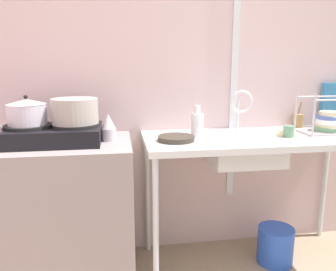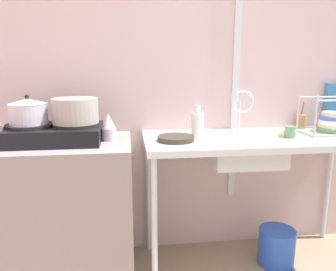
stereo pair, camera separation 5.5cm
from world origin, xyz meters
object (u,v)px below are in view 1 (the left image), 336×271
frying_pan (176,138)px  percolator (109,128)px  bucket_on_floor (275,245)px  cup_by_rack (288,131)px  cereal_box (331,105)px  small_bowl_on_drainboard (287,133)px  pot_on_left_burner (27,112)px  pot_on_right_burner (75,111)px  utensil_jar (298,121)px  dish_rack (329,123)px  faucet (241,104)px  stove (53,134)px  bottle_by_sink (197,124)px  sink_basin (244,150)px

frying_pan → percolator: bearing=170.8°
frying_pan → bucket_on_floor: size_ratio=0.89×
cup_by_rack → cereal_box: (0.49, 0.30, 0.13)m
small_bowl_on_drainboard → cereal_box: size_ratio=0.34×
pot_on_left_burner → pot_on_right_burner: 0.27m
bucket_on_floor → small_bowl_on_drainboard: bearing=42.2°
pot_on_right_burner → utensil_jar: (1.57, 0.24, -0.14)m
pot_on_left_burner → cereal_box: (2.10, 0.25, -0.03)m
frying_pan → small_bowl_on_drainboard: 0.75m
pot_on_left_burner → bucket_on_floor: pot_on_left_burner is taller
dish_rack → cup_by_rack: size_ratio=5.16×
pot_on_left_burner → frying_pan: 0.89m
utensil_jar → frying_pan: bearing=-163.6°
faucet → utensil_jar: faucet is taller
stove → dish_rack: bearing=1.3°
pot_on_right_burner → bottle_by_sink: pot_on_right_burner is taller
faucet → utensil_jar: bearing=13.4°
cereal_box → bottle_by_sink: bearing=-165.3°
stove → pot_on_left_burner: (-0.14, 0.00, 0.14)m
faucet → bottle_by_sink: faucet is taller
dish_rack → cup_by_rack: dish_rack is taller
stove → bottle_by_sink: size_ratio=2.77×
percolator → bucket_on_floor: percolator is taller
frying_pan → bottle_by_sink: (0.16, 0.10, 0.07)m
bottle_by_sink → small_bowl_on_drainboard: bearing=-5.7°
frying_pan → small_bowl_on_drainboard: small_bowl_on_drainboard is taller
cup_by_rack → small_bowl_on_drainboard: (0.01, 0.05, -0.02)m
utensil_jar → bucket_on_floor: 0.91m
utensil_jar → pot_on_right_burner: bearing=-171.4°
frying_pan → cup_by_rack: 0.74m
pot_on_right_burner → sink_basin: pot_on_right_burner is taller
cup_by_rack → bottle_by_sink: bottle_by_sink is taller
pot_on_right_burner → dish_rack: size_ratio=0.71×
dish_rack → bottle_by_sink: (-0.93, 0.01, 0.02)m
sink_basin → utensil_jar: utensil_jar is taller
percolator → frying_pan: (0.41, -0.07, -0.07)m
faucet → frying_pan: 0.53m
small_bowl_on_drainboard → cup_by_rack: bearing=-105.8°
sink_basin → frying_pan: 0.46m
frying_pan → small_bowl_on_drainboard: bearing=3.3°
percolator → sink_basin: bearing=-3.3°
cup_by_rack → bucket_on_floor: size_ratio=0.29×
bottle_by_sink → cereal_box: 1.09m
sink_basin → cup_by_rack: (0.29, -0.02, 0.12)m
percolator → dish_rack: (1.49, 0.02, -0.01)m
dish_rack → bottle_by_sink: dish_rack is taller
bottle_by_sink → dish_rack: bearing=-0.8°
utensil_jar → stove: bearing=-172.1°
cup_by_rack → faucet: bearing=147.4°
cereal_box → bucket_on_floor: (-0.52, -0.29, -0.94)m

